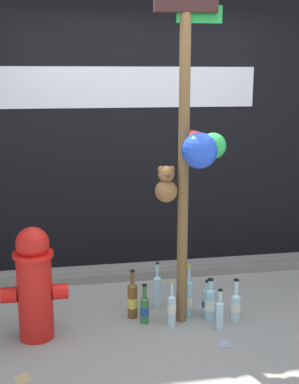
# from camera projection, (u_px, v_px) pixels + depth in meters

# --- Properties ---
(ground_plane) EXTENTS (14.00, 14.00, 0.00)m
(ground_plane) POSITION_uv_depth(u_px,v_px,m) (174.00, 334.00, 3.80)
(ground_plane) COLOR gray
(building_wall) EXTENTS (10.00, 0.21, 3.35)m
(building_wall) POSITION_uv_depth(u_px,v_px,m) (138.00, 97.00, 4.99)
(building_wall) COLOR black
(building_wall) RESTS_ON ground_plane
(curb_strip) EXTENTS (8.00, 0.12, 0.08)m
(curb_strip) POSITION_uv_depth(u_px,v_px,m) (148.00, 274.00, 4.84)
(curb_strip) COLOR slate
(curb_strip) RESTS_ON ground_plane
(memorial_post) EXTENTS (0.51, 0.55, 2.65)m
(memorial_post) POSITION_uv_depth(u_px,v_px,m) (191.00, 125.00, 3.66)
(memorial_post) COLOR brown
(memorial_post) RESTS_ON ground_plane
(fire_hydrant) EXTENTS (0.48, 0.29, 0.84)m
(fire_hydrant) POSITION_uv_depth(u_px,v_px,m) (34.00, 283.00, 3.66)
(fire_hydrant) COLOR red
(fire_hydrant) RESTS_ON ground_plane
(bottle_0) EXTENTS (0.06, 0.06, 0.39)m
(bottle_0) POSITION_uv_depth(u_px,v_px,m) (157.00, 290.00, 4.20)
(bottle_0) COLOR #B2DBEA
(bottle_0) RESTS_ON ground_plane
(bottle_1) EXTENTS (0.08, 0.08, 0.34)m
(bottle_1) POSITION_uv_depth(u_px,v_px,m) (235.00, 305.00, 3.99)
(bottle_1) COLOR #B2DBEA
(bottle_1) RESTS_ON ground_plane
(bottle_2) EXTENTS (0.08, 0.08, 0.29)m
(bottle_2) POSITION_uv_depth(u_px,v_px,m) (207.00, 301.00, 4.10)
(bottle_2) COLOR #B2DBEA
(bottle_2) RESTS_ON ground_plane
(bottle_3) EXTENTS (0.08, 0.08, 0.42)m
(bottle_3) POSITION_uv_depth(u_px,v_px,m) (188.00, 296.00, 4.05)
(bottle_3) COLOR #93CCE0
(bottle_3) RESTS_ON ground_plane
(bottle_4) EXTENTS (0.08, 0.08, 0.34)m
(bottle_4) POSITION_uv_depth(u_px,v_px,m) (210.00, 303.00, 4.00)
(bottle_4) COLOR #93CCE0
(bottle_4) RESTS_ON ground_plane
(bottle_5) EXTENTS (0.08, 0.08, 0.39)m
(bottle_5) POSITION_uv_depth(u_px,v_px,m) (133.00, 299.00, 4.03)
(bottle_5) COLOR brown
(bottle_5) RESTS_ON ground_plane
(bottle_6) EXTENTS (0.06, 0.06, 0.32)m
(bottle_6) POSITION_uv_depth(u_px,v_px,m) (220.00, 313.00, 3.86)
(bottle_6) COLOR #B2DBEA
(bottle_6) RESTS_ON ground_plane
(bottle_7) EXTENTS (0.07, 0.07, 0.32)m
(bottle_7) POSITION_uv_depth(u_px,v_px,m) (145.00, 308.00, 3.95)
(bottle_7) COLOR #337038
(bottle_7) RESTS_ON ground_plane
(bottle_8) EXTENTS (0.06, 0.06, 0.36)m
(bottle_8) POSITION_uv_depth(u_px,v_px,m) (172.00, 309.00, 3.90)
(bottle_8) COLOR #B2DBEA
(bottle_8) RESTS_ON ground_plane
(litter_0) EXTENTS (0.13, 0.14, 0.01)m
(litter_0) POSITION_uv_depth(u_px,v_px,m) (23.00, 378.00, 3.23)
(litter_0) COLOR tan
(litter_0) RESTS_ON ground_plane
(litter_1) EXTENTS (0.10, 0.11, 0.01)m
(litter_1) POSITION_uv_depth(u_px,v_px,m) (225.00, 344.00, 3.65)
(litter_1) COLOR #8C99B2
(litter_1) RESTS_ON ground_plane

